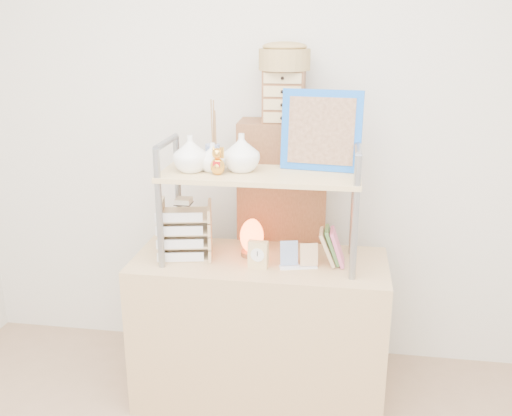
% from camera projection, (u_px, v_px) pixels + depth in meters
% --- Properties ---
extents(room_shell, '(3.42, 3.41, 2.61)m').
position_uv_depth(room_shell, '(219.00, 65.00, 1.65)').
color(room_shell, silver).
rests_on(room_shell, ground).
extents(desk, '(1.20, 0.50, 0.75)m').
position_uv_depth(desk, '(259.00, 330.00, 2.81)').
color(desk, tan).
rests_on(desk, ground).
extents(cabinet, '(0.46, 0.25, 1.35)m').
position_uv_depth(cabinet, '(282.00, 247.00, 3.05)').
color(cabinet, brown).
rests_on(cabinet, ground).
extents(hutch, '(0.90, 0.34, 0.79)m').
position_uv_depth(hutch, '(249.00, 165.00, 2.57)').
color(hutch, gray).
rests_on(hutch, desk).
extents(letter_tray, '(0.27, 0.27, 0.29)m').
position_uv_depth(letter_tray, '(185.00, 233.00, 2.71)').
color(letter_tray, tan).
rests_on(letter_tray, desk).
extents(salt_lamp, '(0.12, 0.11, 0.18)m').
position_uv_depth(salt_lamp, '(252.00, 237.00, 2.71)').
color(salt_lamp, brown).
rests_on(salt_lamp, desk).
extents(desk_clock, '(0.09, 0.05, 0.13)m').
position_uv_depth(desk_clock, '(258.00, 255.00, 2.59)').
color(desk_clock, tan).
rests_on(desk_clock, desk).
extents(postcard_stand, '(0.18, 0.09, 0.12)m').
position_uv_depth(postcard_stand, '(298.00, 260.00, 2.60)').
color(postcard_stand, white).
rests_on(postcard_stand, desk).
extents(drawer_chest, '(0.20, 0.16, 0.25)m').
position_uv_depth(drawer_chest, '(284.00, 96.00, 2.79)').
color(drawer_chest, brown).
rests_on(drawer_chest, cabinet).
extents(woven_basket, '(0.25, 0.25, 0.10)m').
position_uv_depth(woven_basket, '(284.00, 59.00, 2.74)').
color(woven_basket, olive).
rests_on(woven_basket, drawer_chest).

